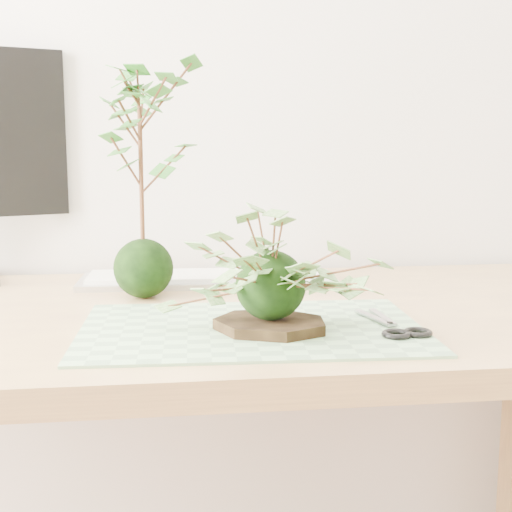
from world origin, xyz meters
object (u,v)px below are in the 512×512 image
at_px(desk, 188,363).
at_px(maple_kokedama, 140,121).
at_px(keyboard, 208,278).
at_px(ivy_kokedama, 271,252).

bearing_deg(desk, maple_kokedama, 124.60).
xyz_separation_m(desk, maple_kokedama, (-0.07, 0.10, 0.39)).
distance_m(maple_kokedama, keyboard, 0.34).
height_order(desk, keyboard, keyboard).
bearing_deg(ivy_kokedama, maple_kokedama, 125.43).
relative_size(desk, ivy_kokedama, 4.54).
height_order(desk, ivy_kokedama, ivy_kokedama).
xyz_separation_m(desk, ivy_kokedama, (0.11, -0.15, 0.20)).
distance_m(ivy_kokedama, maple_kokedama, 0.37).
height_order(ivy_kokedama, maple_kokedama, maple_kokedama).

